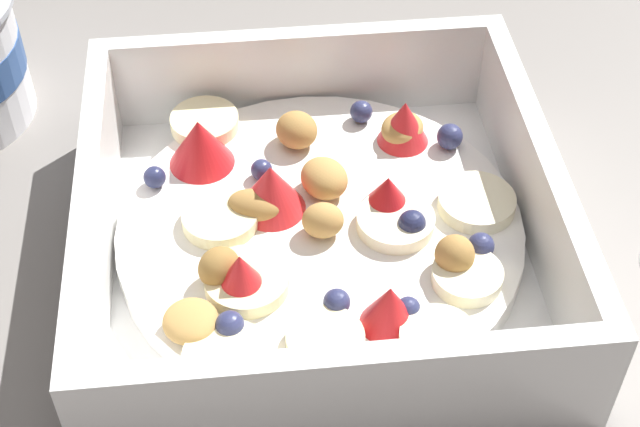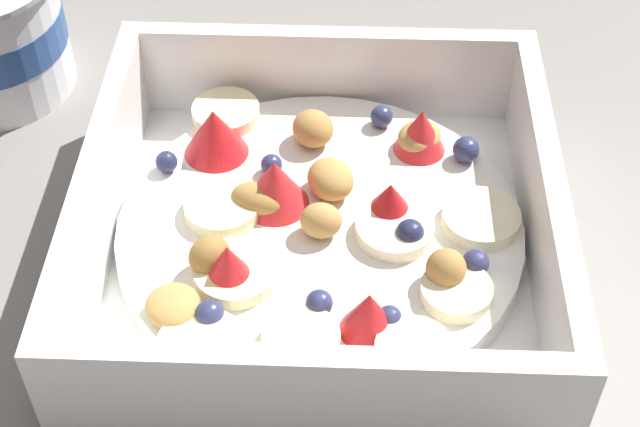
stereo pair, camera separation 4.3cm
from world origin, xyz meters
TOP-DOWN VIEW (x-y plane):
  - ground_plane at (0.00, 0.00)m, footprint 2.40×2.40m
  - fruit_bowl at (0.01, 0.02)m, footprint 0.21×0.21m

SIDE VIEW (x-z plane):
  - ground_plane at x=0.00m, z-range 0.00..0.00m
  - fruit_bowl at x=0.01m, z-range -0.01..0.05m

